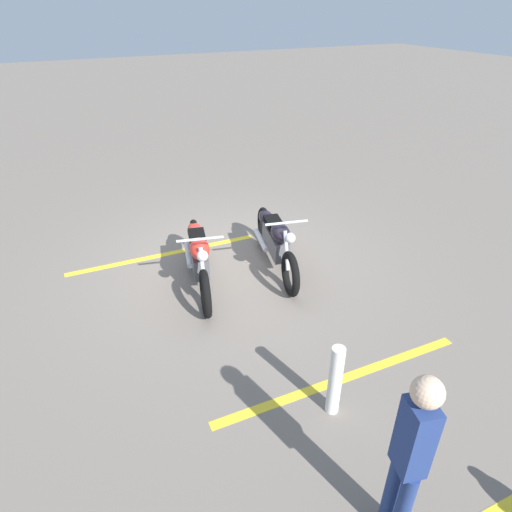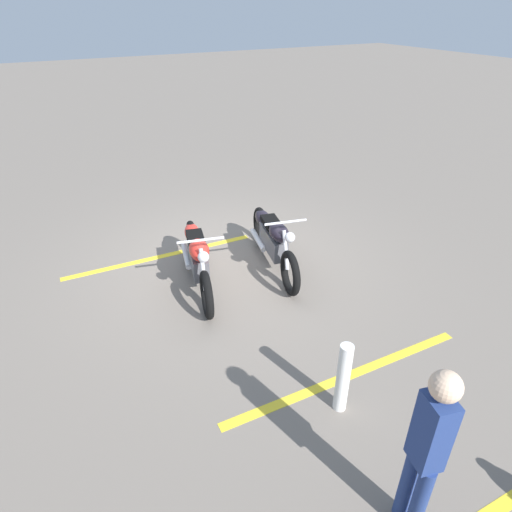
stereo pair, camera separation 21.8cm
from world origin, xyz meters
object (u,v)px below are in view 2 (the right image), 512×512
(motorcycle_bright_foreground, at_px, (197,256))
(motorcycle_dark_foreground, at_px, (273,239))
(bollard_post, at_px, (343,378))
(bystander_secondary, at_px, (426,449))

(motorcycle_bright_foreground, xyz_separation_m, motorcycle_dark_foreground, (0.06, 1.25, 0.00))
(bollard_post, bearing_deg, motorcycle_bright_foreground, -171.74)
(motorcycle_dark_foreground, xyz_separation_m, bollard_post, (2.87, -0.83, -0.03))
(bollard_post, bearing_deg, motorcycle_dark_foreground, 163.89)
(motorcycle_dark_foreground, distance_m, bollard_post, 2.98)
(motorcycle_bright_foreground, xyz_separation_m, bollard_post, (2.93, 0.43, -0.03))
(motorcycle_bright_foreground, relative_size, motorcycle_dark_foreground, 1.00)
(motorcycle_dark_foreground, distance_m, bystander_secondary, 4.25)
(motorcycle_dark_foreground, relative_size, bollard_post, 2.57)
(bystander_secondary, xyz_separation_m, bollard_post, (-1.21, 0.25, -0.52))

